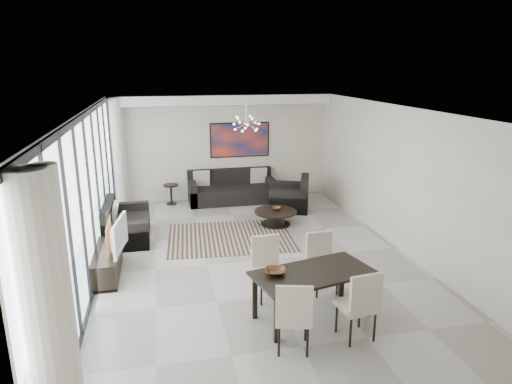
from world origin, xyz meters
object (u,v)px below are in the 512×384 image
object	(u,v)px
tv_console	(107,263)
dining_table	(313,277)
coffee_table	(275,217)
television	(114,235)
sofa_main	(232,191)

from	to	relation	value
tv_console	dining_table	size ratio (longest dim) A/B	0.77
coffee_table	television	bearing A→B (deg)	-150.40
sofa_main	tv_console	size ratio (longest dim) A/B	1.59
tv_console	sofa_main	bearing A→B (deg)	54.32
television	dining_table	bearing A→B (deg)	-117.71
sofa_main	television	world-z (taller)	television
coffee_table	dining_table	bearing A→B (deg)	-96.97
coffee_table	sofa_main	bearing A→B (deg)	107.92
coffee_table	tv_console	distance (m)	4.13
coffee_table	television	distance (m)	4.04
television	sofa_main	bearing A→B (deg)	-26.16
tv_console	television	xyz separation A→B (m)	(0.16, -0.03, 0.53)
sofa_main	television	xyz separation A→B (m)	(-2.78, -4.13, 0.47)
sofa_main	tv_console	xyz separation A→B (m)	(-2.94, -4.10, -0.06)
sofa_main	dining_table	xyz separation A→B (m)	(0.20, -6.26, 0.36)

